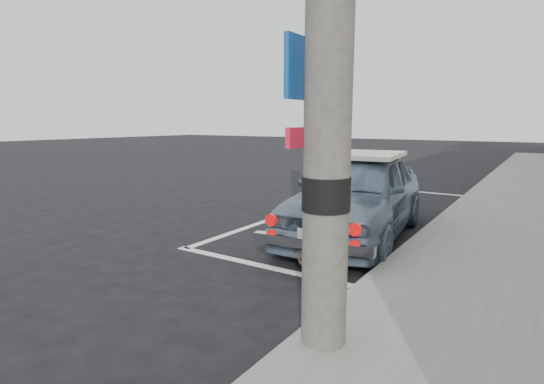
{
  "coord_description": "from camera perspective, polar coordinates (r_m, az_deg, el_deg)",
  "views": [
    {
      "loc": [
        3.39,
        -4.75,
        1.81
      ],
      "look_at": [
        -0.14,
        0.62,
        0.75
      ],
      "focal_mm": 28.0,
      "sensor_mm": 36.0,
      "label": 1
    }
  ],
  "objects": [
    {
      "name": "sidewalk",
      "position": [
        6.97,
        30.81,
        -6.39
      ],
      "size": [
        2.8,
        40.0,
        0.15
      ],
      "primitive_type": "cube",
      "color": "slate",
      "rests_on": "ground"
    },
    {
      "name": "cat",
      "position": [
        5.43,
        5.0,
        -8.65
      ],
      "size": [
        0.31,
        0.54,
        0.29
      ],
      "rotation": [
        0.0,
        0.0,
        -0.2
      ],
      "color": "brown",
      "rests_on": "ground"
    },
    {
      "name": "pline_front",
      "position": [
        11.76,
        18.66,
        0.06
      ],
      "size": [
        3.0,
        0.12,
        0.01
      ],
      "primitive_type": "cube",
      "color": "silver",
      "rests_on": "ground"
    },
    {
      "name": "ground",
      "position": [
        6.11,
        -2.11,
        -7.87
      ],
      "size": [
        80.0,
        80.0,
        0.0
      ],
      "primitive_type": "plane",
      "color": "black",
      "rests_on": "ground"
    },
    {
      "name": "pline_rear",
      "position": [
        5.45,
        -0.85,
        -10.0
      ],
      "size": [
        3.0,
        0.12,
        0.01
      ],
      "primitive_type": "cube",
      "color": "silver",
      "rests_on": "ground"
    },
    {
      "name": "retro_coupe",
      "position": [
        6.84,
        11.29,
        -0.27
      ],
      "size": [
        2.05,
        4.14,
        1.35
      ],
      "rotation": [
        0.0,
        0.0,
        0.12
      ],
      "color": "slate",
      "rests_on": "ground"
    },
    {
      "name": "pline_side",
      "position": [
        9.04,
        4.26,
        -2.16
      ],
      "size": [
        0.12,
        7.0,
        0.01
      ],
      "primitive_type": "cube",
      "color": "silver",
      "rests_on": "ground"
    }
  ]
}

